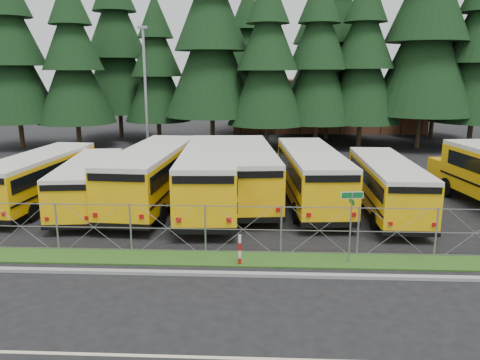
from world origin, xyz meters
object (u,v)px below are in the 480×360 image
Objects in this scene: bus_0 at (43,179)px; bus_2 at (155,176)px; street_sign at (351,212)px; light_standard at (146,93)px; bus_4 at (247,174)px; bus_5 at (310,177)px; bus_1 at (90,185)px; striped_bollard at (240,250)px; bus_3 at (211,178)px; bus_6 at (385,186)px.

bus_2 reaches higher than bus_0.
street_sign is 0.28× the size of light_standard.
bus_5 is (3.45, -0.55, -0.02)m from bus_4.
bus_1 reaches higher than striped_bollard.
bus_3 is (6.33, 0.55, 0.32)m from bus_1.
bus_3 is at bearing 103.58° from striped_bollard.
bus_1 is (2.91, -0.76, -0.10)m from bus_0.
light_standard is (-14.73, 10.56, 4.14)m from bus_6.
bus_3 is at bearing 129.22° from street_sign.
bus_1 is 11.42m from light_standard.
street_sign is at bearing 5.02° from striped_bollard.
bus_6 is 8.64× the size of striped_bollard.
light_standard reaches higher than bus_1.
bus_4 is 7.34m from bus_6.
light_standard is at bearing 113.34° from striped_bollard.
bus_1 is 0.94× the size of bus_6.
bus_3 is 5.35m from bus_5.
bus_3 reaches higher than bus_2.
street_sign is (9.07, -7.64, 0.47)m from bus_2.
bus_6 reaches higher than striped_bollard.
bus_3 reaches higher than bus_6.
street_sign is 4.36m from striped_bollard.
bus_1 is 8.15× the size of striped_bollard.
street_sign reaches higher than bus_0.
bus_3 is 10.15× the size of striped_bollard.
bus_4 is at bearing 15.23° from bus_2.
bus_2 is at bearing 6.03° from bus_0.
bus_6 is (18.17, -0.73, -0.02)m from bus_0.
bus_1 is 0.85× the size of bus_5.
bus_1 is at bearing 151.21° from street_sign.
bus_5 is 9.18m from striped_bollard.
bus_4 is at bearing 115.41° from street_sign.
bus_4 is (8.17, 1.91, 0.24)m from bus_1.
light_standard reaches higher than bus_5.
striped_bollard is 0.12× the size of light_standard.
striped_bollard is at bearing -47.97° from bus_1.
striped_bollard is at bearing -54.60° from bus_2.
bus_3 is at bearing -149.50° from bus_4.
bus_2 is at bearing -174.34° from bus_4.
street_sign is (0.67, -8.11, 0.53)m from bus_5.
bus_6 is at bearing -35.65° from light_standard.
street_sign reaches higher than bus_6.
bus_5 is 4.07× the size of street_sign.
street_sign is (4.11, -8.66, 0.51)m from bus_4.
bus_1 is 8.39m from bus_4.
bus_2 is 9.46m from striped_bollard.
bus_2 is at bearing -74.60° from light_standard.
striped_bollard is at bearing -79.13° from bus_3.
bus_5 is (14.52, 0.60, 0.12)m from bus_0.
bus_3 reaches higher than street_sign.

